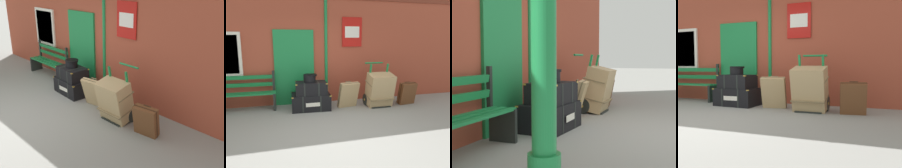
% 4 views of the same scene
% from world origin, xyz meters
% --- Properties ---
extents(ground_plane, '(60.00, 60.00, 0.00)m').
position_xyz_m(ground_plane, '(0.00, 0.00, 0.00)').
color(ground_plane, gray).
extents(brick_facade, '(10.40, 0.35, 3.20)m').
position_xyz_m(brick_facade, '(-0.03, 2.60, 1.60)').
color(brick_facade, '#9E422D').
rests_on(brick_facade, ground).
extents(platform_bench, '(1.60, 0.43, 1.01)m').
position_xyz_m(platform_bench, '(-1.90, 2.16, 0.44)').
color(platform_bench, '#197A3D').
rests_on(platform_bench, ground).
extents(steamer_trunk_base, '(1.05, 0.72, 0.43)m').
position_xyz_m(steamer_trunk_base, '(-0.21, 1.81, 0.21)').
color(steamer_trunk_base, black).
rests_on(steamer_trunk_base, ground).
extents(steamer_trunk_middle, '(0.85, 0.61, 0.33)m').
position_xyz_m(steamer_trunk_middle, '(-0.20, 1.79, 0.58)').
color(steamer_trunk_middle, black).
rests_on(steamer_trunk_middle, steamer_trunk_base).
extents(round_hatbox, '(0.35, 0.33, 0.20)m').
position_xyz_m(round_hatbox, '(-0.23, 1.80, 0.86)').
color(round_hatbox, black).
rests_on(round_hatbox, steamer_trunk_middle).
extents(porters_trolley, '(0.71, 0.61, 1.20)m').
position_xyz_m(porters_trolley, '(1.66, 1.71, 0.27)').
color(porters_trolley, black).
rests_on(porters_trolley, ground).
extents(large_brown_trunk, '(0.70, 0.62, 0.96)m').
position_xyz_m(large_brown_trunk, '(1.66, 1.54, 0.48)').
color(large_brown_trunk, tan).
rests_on(large_brown_trunk, ground).
extents(suitcase_charcoal, '(0.59, 0.42, 0.73)m').
position_xyz_m(suitcase_charcoal, '(0.80, 1.67, 0.36)').
color(suitcase_charcoal, tan).
rests_on(suitcase_charcoal, ground).
extents(suitcase_caramel, '(0.53, 0.36, 0.65)m').
position_xyz_m(suitcase_caramel, '(2.53, 1.55, 0.32)').
color(suitcase_caramel, brown).
rests_on(suitcase_caramel, ground).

